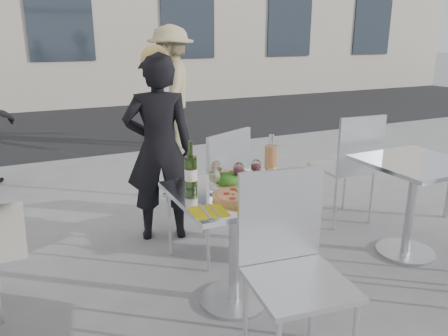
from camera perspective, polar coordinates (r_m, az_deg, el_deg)
name	(u,v)px	position (r m, az deg, el deg)	size (l,w,h in m)	color
ground	(234,301)	(2.92, 1.33, -16.95)	(80.00, 80.00, 0.00)	slate
street_asphalt	(82,124)	(8.88, -18.06, 5.46)	(24.00, 5.00, 0.00)	black
main_table	(235,224)	(2.66, 1.41, -7.26)	(0.72, 0.72, 0.75)	#B7BABF
side_table_right	(413,188)	(3.56, 23.50, -2.40)	(0.72, 0.72, 0.75)	#B7BABF
chair_far	(216,185)	(3.18, -1.03, -2.19)	(0.61, 0.61, 1.00)	silver
chair_near	(290,256)	(2.21, 8.61, -11.26)	(0.51, 0.52, 1.00)	silver
side_chair_rfar	(350,160)	(3.96, 16.19, 0.97)	(0.48, 0.50, 1.00)	silver
woman_diner	(159,149)	(3.54, -8.47, 2.46)	(0.55, 0.36, 1.52)	black
pedestrian_b	(172,88)	(6.62, -6.82, 10.38)	(1.16, 0.67, 1.79)	tan
pizza_near	(244,196)	(2.48, 2.57, -3.66)	(0.35, 0.35, 0.02)	#E2A958
pizza_far	(234,177)	(2.77, 1.35, -1.25)	(0.31, 0.31, 0.03)	white
salad_plate	(228,181)	(2.65, 0.49, -1.66)	(0.22, 0.22, 0.09)	white
wine_bottle	(191,171)	(2.59, -4.35, -0.35)	(0.07, 0.08, 0.29)	#395921
carafe	(271,161)	(2.78, 6.14, 0.90)	(0.08, 0.08, 0.29)	tan
sugar_shaker	(259,175)	(2.71, 4.54, -0.92)	(0.06, 0.06, 0.11)	white
wineglass_white_a	(215,176)	(2.49, -1.24, -1.11)	(0.07, 0.07, 0.16)	white
wineglass_white_b	(217,168)	(2.64, -0.94, -0.03)	(0.07, 0.07, 0.16)	white
wineglass_red_a	(239,170)	(2.61, 1.93, -0.26)	(0.07, 0.07, 0.16)	white
wineglass_red_b	(256,167)	(2.68, 4.22, 0.14)	(0.07, 0.07, 0.16)	white
napkin_left	(208,211)	(2.28, -2.05, -5.65)	(0.20, 0.20, 0.01)	yellow
napkin_right	(294,195)	(2.54, 9.15, -3.54)	(0.23, 0.23, 0.01)	yellow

